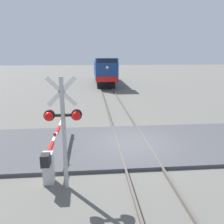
% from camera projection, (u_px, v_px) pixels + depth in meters
% --- Properties ---
extents(ground_plane, '(160.00, 160.00, 0.00)m').
position_uv_depth(ground_plane, '(132.00, 145.00, 11.41)').
color(ground_plane, '#605E59').
extents(rail_track_left, '(0.08, 80.00, 0.15)m').
position_uv_depth(rail_track_left, '(118.00, 144.00, 11.33)').
color(rail_track_left, '#59544C').
rests_on(rail_track_left, ground_plane).
extents(rail_track_right, '(0.08, 80.00, 0.15)m').
position_uv_depth(rail_track_right, '(146.00, 143.00, 11.46)').
color(rail_track_right, '#59544C').
rests_on(rail_track_right, ground_plane).
extents(road_surface, '(36.00, 5.26, 0.14)m').
position_uv_depth(road_surface, '(132.00, 144.00, 11.39)').
color(road_surface, '#47474C').
rests_on(road_surface, ground_plane).
extents(locomotive, '(2.72, 14.53, 3.83)m').
position_uv_depth(locomotive, '(104.00, 70.00, 34.01)').
color(locomotive, black).
rests_on(locomotive, ground_plane).
extents(crossing_signal, '(1.18, 0.33, 3.75)m').
position_uv_depth(crossing_signal, '(63.00, 122.00, 7.24)').
color(crossing_signal, '#ADADB2').
rests_on(crossing_signal, ground_plane).
extents(crossing_gate, '(0.36, 5.70, 1.25)m').
position_uv_depth(crossing_gate, '(51.00, 154.00, 8.58)').
color(crossing_gate, silver).
rests_on(crossing_gate, ground_plane).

